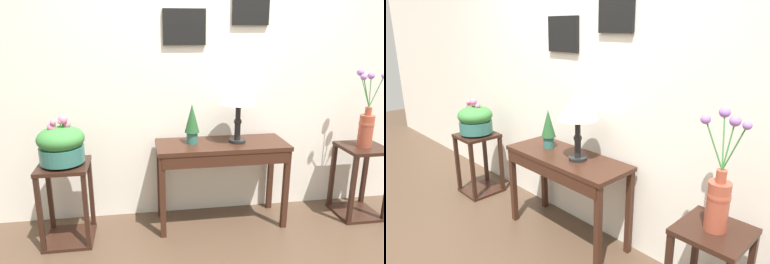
{
  "view_description": "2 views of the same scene",
  "coord_description": "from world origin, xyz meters",
  "views": [
    {
      "loc": [
        -0.66,
        -1.77,
        1.65
      ],
      "look_at": [
        -0.22,
        1.11,
        0.82
      ],
      "focal_mm": 33.79,
      "sensor_mm": 36.0,
      "label": 1
    },
    {
      "loc": [
        1.95,
        -0.71,
        1.73
      ],
      "look_at": [
        0.12,
        1.09,
        0.95
      ],
      "focal_mm": 32.27,
      "sensor_mm": 36.0,
      "label": 2
    }
  ],
  "objects": [
    {
      "name": "console_table",
      "position": [
        0.03,
        1.03,
        0.63
      ],
      "size": [
        1.1,
        0.42,
        0.74
      ],
      "color": "#381E14",
      "rests_on": "ground"
    },
    {
      "name": "back_wall_with_art",
      "position": [
        0.0,
        1.35,
        1.4
      ],
      "size": [
        9.0,
        0.13,
        2.8
      ],
      "color": "silver",
      "rests_on": "ground"
    },
    {
      "name": "pedestal_stand_left",
      "position": [
        -1.24,
        0.95,
        0.33
      ],
      "size": [
        0.38,
        0.38,
        0.66
      ],
      "color": "black",
      "rests_on": "ground"
    },
    {
      "name": "flower_vase_tall_right",
      "position": [
        1.29,
        1.0,
        0.87
      ],
      "size": [
        0.25,
        0.18,
        0.67
      ],
      "color": "#9E4733",
      "rests_on": "pedestal_stand_right"
    },
    {
      "name": "planter_bowl_wide_left",
      "position": [
        -1.24,
        0.95,
        0.82
      ],
      "size": [
        0.35,
        0.35,
        0.39
      ],
      "color": "#2D665B",
      "rests_on": "pedestal_stand_left"
    },
    {
      "name": "pedestal_stand_right",
      "position": [
        1.29,
        0.99,
        0.33
      ],
      "size": [
        0.38,
        0.38,
        0.66
      ],
      "color": "black",
      "rests_on": "ground"
    },
    {
      "name": "potted_plant_on_console",
      "position": [
        -0.22,
        1.08,
        0.92
      ],
      "size": [
        0.12,
        0.12,
        0.33
      ],
      "color": "#2D665B",
      "rests_on": "console_table"
    },
    {
      "name": "table_lamp",
      "position": [
        0.16,
        1.05,
        1.15
      ],
      "size": [
        0.32,
        0.32,
        0.55
      ],
      "color": "black",
      "rests_on": "console_table"
    }
  ]
}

